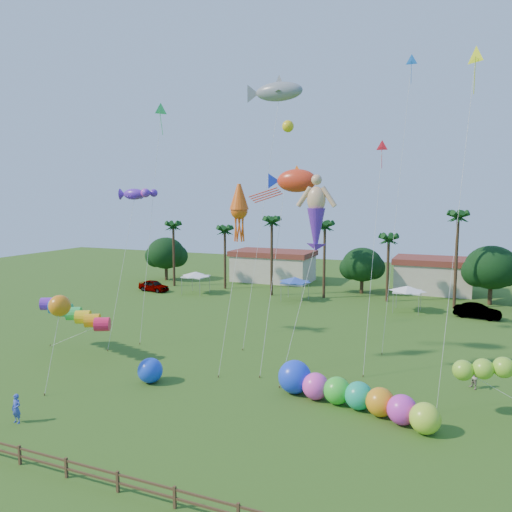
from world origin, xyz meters
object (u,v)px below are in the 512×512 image
at_px(spectator_a, 16,409).
at_px(spectator_b, 474,377).
at_px(car_b, 477,311).
at_px(blue_ball, 150,370).
at_px(caterpillar_inflatable, 348,393).
at_px(car_a, 154,286).

xyz_separation_m(spectator_a, spectator_b, (24.86, 16.21, -0.04)).
xyz_separation_m(car_b, blue_ball, (-21.92, -30.03, 0.11)).
relative_size(car_b, spectator_a, 2.75).
bearing_deg(caterpillar_inflatable, blue_ball, -158.50).
distance_m(spectator_a, caterpillar_inflatable, 20.00).
bearing_deg(car_b, spectator_a, 156.73).
bearing_deg(blue_ball, caterpillar_inflatable, 5.04).
height_order(spectator_a, caterpillar_inflatable, caterpillar_inflatable).
relative_size(car_b, caterpillar_inflatable, 0.44).
xyz_separation_m(car_b, caterpillar_inflatable, (-7.94, -28.80, 0.16)).
distance_m(car_b, caterpillar_inflatable, 29.87).
xyz_separation_m(spectator_a, blue_ball, (3.51, 8.45, 0.03)).
relative_size(car_a, spectator_b, 2.76).
height_order(car_a, spectator_b, spectator_b).
height_order(spectator_a, spectator_b, spectator_a).
xyz_separation_m(spectator_b, caterpillar_inflatable, (-7.36, -6.52, 0.11)).
height_order(caterpillar_inflatable, blue_ball, caterpillar_inflatable).
distance_m(spectator_b, blue_ball, 22.71).
height_order(spectator_a, blue_ball, blue_ball).
relative_size(spectator_a, caterpillar_inflatable, 0.16).
distance_m(spectator_b, caterpillar_inflatable, 9.83).
xyz_separation_m(car_b, spectator_a, (-25.43, -38.49, 0.08)).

